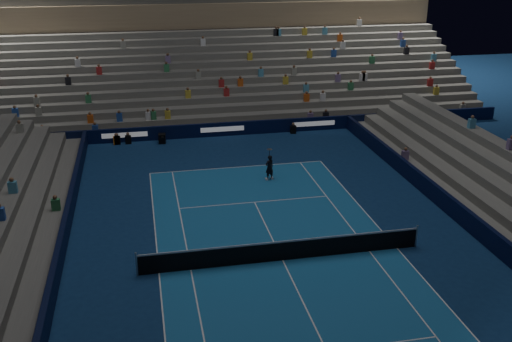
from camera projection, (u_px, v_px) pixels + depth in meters
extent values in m
plane|color=navy|center=(283.00, 260.00, 26.15)|extent=(90.00, 90.00, 0.00)
cube|color=#1C5D9B|center=(283.00, 260.00, 26.15)|extent=(10.97, 23.77, 0.01)
cube|color=black|center=(222.00, 129.00, 42.85)|extent=(44.00, 0.25, 1.00)
cube|color=black|center=(481.00, 231.00, 27.76)|extent=(0.25, 37.00, 1.00)
cube|color=black|center=(55.00, 273.00, 24.16)|extent=(0.25, 37.00, 1.00)
cube|color=slate|center=(220.00, 129.00, 43.85)|extent=(44.00, 1.00, 0.50)
cube|color=slate|center=(218.00, 122.00, 44.67)|extent=(44.00, 1.00, 1.00)
cube|color=slate|center=(216.00, 115.00, 45.49)|extent=(44.00, 1.00, 1.50)
cube|color=slate|center=(215.00, 108.00, 46.31)|extent=(44.00, 1.00, 2.00)
cube|color=slate|center=(213.00, 102.00, 47.13)|extent=(44.00, 1.00, 2.50)
cube|color=slate|center=(211.00, 96.00, 47.96)|extent=(44.00, 1.00, 3.00)
cube|color=slate|center=(210.00, 90.00, 48.78)|extent=(44.00, 1.00, 3.50)
cube|color=slate|center=(208.00, 85.00, 49.60)|extent=(44.00, 1.00, 4.00)
cube|color=slate|center=(206.00, 79.00, 50.42)|extent=(44.00, 1.00, 4.50)
cube|color=slate|center=(205.00, 74.00, 51.24)|extent=(44.00, 1.00, 5.00)
cube|color=slate|center=(204.00, 69.00, 52.06)|extent=(44.00, 1.00, 5.50)
cube|color=slate|center=(202.00, 64.00, 52.88)|extent=(44.00, 1.00, 6.00)
cube|color=#8F7758|center=(199.00, 16.00, 52.39)|extent=(44.00, 0.60, 2.20)
cube|color=slate|center=(495.00, 234.00, 28.00)|extent=(1.00, 37.00, 0.50)
cube|color=#605F5B|center=(36.00, 281.00, 24.11)|extent=(1.00, 37.00, 0.50)
cube|color=#605F5B|center=(10.00, 278.00, 23.83)|extent=(1.00, 37.00, 1.00)
cylinder|color=#B2B2B7|center=(136.00, 264.00, 24.76)|extent=(0.10, 0.10, 1.10)
cylinder|color=#B2B2B7|center=(416.00, 236.00, 27.13)|extent=(0.10, 0.10, 1.10)
cube|color=black|center=(283.00, 252.00, 25.98)|extent=(12.80, 0.03, 0.90)
cube|color=white|center=(283.00, 242.00, 25.80)|extent=(12.80, 0.04, 0.08)
imported|color=black|center=(269.00, 167.00, 34.81)|extent=(0.66, 0.55, 1.54)
cube|color=black|center=(162.00, 138.00, 41.37)|extent=(0.54, 0.65, 0.66)
cylinder|color=black|center=(162.00, 138.00, 40.86)|extent=(0.19, 0.36, 0.16)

